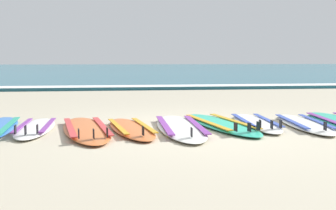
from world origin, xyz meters
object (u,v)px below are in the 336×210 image
(surfboard_3, at_px, (131,128))
(surfboard_5, at_px, (220,124))
(surfboard_7, at_px, (304,124))
(surfboard_1, at_px, (35,128))
(surfboard_4, at_px, (180,127))
(surfboard_6, at_px, (256,123))
(surfboard_2, at_px, (86,129))

(surfboard_3, distance_m, surfboard_5, 1.35)
(surfboard_3, bearing_deg, surfboard_7, 1.96)
(surfboard_7, bearing_deg, surfboard_1, 178.06)
(surfboard_1, bearing_deg, surfboard_4, -5.81)
(surfboard_3, relative_size, surfboard_6, 1.00)
(surfboard_7, bearing_deg, surfboard_6, 163.72)
(surfboard_6, distance_m, surfboard_7, 0.70)
(surfboard_5, height_order, surfboard_7, same)
(surfboard_3, bearing_deg, surfboard_6, 8.55)
(surfboard_6, bearing_deg, surfboard_1, -178.84)
(surfboard_1, bearing_deg, surfboard_5, 0.09)
(surfboard_6, bearing_deg, surfboard_4, -167.29)
(surfboard_2, distance_m, surfboard_6, 2.51)
(surfboard_1, distance_m, surfboard_5, 2.64)
(surfboard_4, relative_size, surfboard_6, 1.21)
(surfboard_2, bearing_deg, surfboard_5, 6.20)
(surfboard_3, relative_size, surfboard_5, 0.86)
(surfboard_1, relative_size, surfboard_7, 0.89)
(surfboard_1, xyz_separation_m, surfboard_2, (0.71, -0.21, -0.00))
(surfboard_2, relative_size, surfboard_7, 1.15)
(surfboard_4, relative_size, surfboard_7, 1.16)
(surfboard_6, bearing_deg, surfboard_3, -171.45)
(surfboard_4, height_order, surfboard_7, same)
(surfboard_3, xyz_separation_m, surfboard_5, (1.33, 0.22, 0.00))
(surfboard_1, xyz_separation_m, surfboard_5, (2.64, 0.00, -0.00))
(surfboard_2, xyz_separation_m, surfboard_5, (1.94, 0.21, 0.00))
(surfboard_1, distance_m, surfboard_7, 3.88)
(surfboard_2, xyz_separation_m, surfboard_6, (2.50, 0.27, 0.00))
(surfboard_2, height_order, surfboard_5, same)
(surfboard_3, xyz_separation_m, surfboard_6, (1.89, 0.28, 0.00))
(surfboard_5, bearing_deg, surfboard_4, -161.79)
(surfboard_2, xyz_separation_m, surfboard_3, (0.61, -0.01, -0.00))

